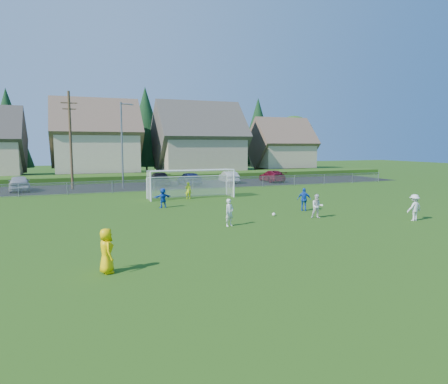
{
  "coord_description": "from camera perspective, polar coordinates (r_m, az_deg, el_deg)",
  "views": [
    {
      "loc": [
        -9.71,
        -17.06,
        4.58
      ],
      "look_at": [
        0.0,
        8.0,
        1.4
      ],
      "focal_mm": 32.0,
      "sensor_mm": 36.0,
      "label": 1
    }
  ],
  "objects": [
    {
      "name": "chainlink_fence",
      "position": [
        40.45,
        -7.18,
        1.09
      ],
      "size": [
        52.06,
        0.06,
        1.2
      ],
      "color": "gray",
      "rests_on": "ground"
    },
    {
      "name": "soccer_ball",
      "position": [
        26.04,
        7.12,
        -3.19
      ],
      "size": [
        0.22,
        0.22,
        0.22
      ],
      "primitive_type": "sphere",
      "color": "white",
      "rests_on": "ground"
    },
    {
      "name": "soccer_goal",
      "position": [
        34.63,
        -4.82,
        1.83
      ],
      "size": [
        7.42,
        1.9,
        2.5
      ],
      "color": "white",
      "rests_on": "ground"
    },
    {
      "name": "goalkeeper",
      "position": [
        34.1,
        -5.14,
        0.21
      ],
      "size": [
        0.6,
        0.49,
        1.42
      ],
      "primitive_type": "imported",
      "rotation": [
        0.0,
        0.0,
        2.82
      ],
      "color": "#D0EB1B",
      "rests_on": "ground"
    },
    {
      "name": "asphalt_lot",
      "position": [
        45.84,
        -8.84,
        0.94
      ],
      "size": [
        60.0,
        60.0,
        0.0
      ],
      "primitive_type": "plane",
      "color": "black",
      "rests_on": "ground"
    },
    {
      "name": "tree_row",
      "position": [
        66.71,
        -12.02,
        8.6
      ],
      "size": [
        65.98,
        12.36,
        13.8
      ],
      "color": "#382616",
      "rests_on": "ground"
    },
    {
      "name": "player_blue_b",
      "position": [
        29.54,
        -8.72,
        -0.83
      ],
      "size": [
        1.41,
        0.7,
        1.45
      ],
      "primitive_type": "imported",
      "rotation": [
        0.0,
        0.0,
        3.35
      ],
      "color": "blue",
      "rests_on": "ground"
    },
    {
      "name": "referee",
      "position": [
        15.01,
        -16.46,
        -8.06
      ],
      "size": [
        0.64,
        0.87,
        1.63
      ],
      "primitive_type": "imported",
      "rotation": [
        0.0,
        0.0,
        1.74
      ],
      "color": "yellow",
      "rests_on": "ground"
    },
    {
      "name": "houses_row",
      "position": [
        60.72,
        -10.19,
        9.24
      ],
      "size": [
        53.9,
        11.45,
        13.27
      ],
      "color": "tan",
      "rests_on": "ground"
    },
    {
      "name": "car_d",
      "position": [
        45.76,
        -9.25,
        1.87
      ],
      "size": [
        2.54,
        5.36,
        1.51
      ],
      "primitive_type": "imported",
      "rotation": [
        0.0,
        0.0,
        3.06
      ],
      "color": "black",
      "rests_on": "ground"
    },
    {
      "name": "car_e",
      "position": [
        45.41,
        -4.97,
        1.91
      ],
      "size": [
        2.02,
        4.6,
        1.54
      ],
      "primitive_type": "imported",
      "rotation": [
        0.0,
        0.0,
        3.19
      ],
      "color": "#151E4B",
      "rests_on": "ground"
    },
    {
      "name": "player_white_a",
      "position": [
        22.58,
        0.77,
        -2.95
      ],
      "size": [
        0.66,
        0.56,
        1.55
      ],
      "primitive_type": "imported",
      "rotation": [
        0.0,
        0.0,
        0.39
      ],
      "color": "white",
      "rests_on": "ground"
    },
    {
      "name": "grass_embankment",
      "position": [
        53.13,
        -10.59,
        2.12
      ],
      "size": [
        70.0,
        6.0,
        0.8
      ],
      "primitive_type": "cube",
      "color": "#1E420F",
      "rests_on": "ground"
    },
    {
      "name": "car_a",
      "position": [
        44.55,
        -27.21,
        1.14
      ],
      "size": [
        2.42,
        4.89,
        1.6
      ],
      "primitive_type": "imported",
      "rotation": [
        0.0,
        0.0,
        3.26
      ],
      "color": "#ABADB3",
      "rests_on": "ground"
    },
    {
      "name": "player_blue_a",
      "position": [
        28.36,
        11.38,
        -1.04
      ],
      "size": [
        0.99,
        0.87,
        1.6
      ],
      "primitive_type": "imported",
      "rotation": [
        0.0,
        0.0,
        2.52
      ],
      "color": "blue",
      "rests_on": "ground"
    },
    {
      "name": "utility_pole",
      "position": [
        44.07,
        -21.07,
        7.04
      ],
      "size": [
        1.6,
        0.26,
        10.0
      ],
      "color": "#473321",
      "rests_on": "ground"
    },
    {
      "name": "car_f",
      "position": [
        48.32,
        0.68,
        2.14
      ],
      "size": [
        1.87,
        4.35,
        1.39
      ],
      "primitive_type": "imported",
      "rotation": [
        0.0,
        0.0,
        3.05
      ],
      "color": "#B7B7B7",
      "rests_on": "ground"
    },
    {
      "name": "streetlight",
      "position": [
        43.39,
        -14.31,
        6.88
      ],
      "size": [
        1.38,
        0.18,
        9.0
      ],
      "color": "slate",
      "rests_on": "ground"
    },
    {
      "name": "player_white_b",
      "position": [
        25.71,
        13.16,
        -1.99
      ],
      "size": [
        0.9,
        0.82,
        1.51
      ],
      "primitive_type": "imported",
      "rotation": [
        0.0,
        0.0,
        -0.42
      ],
      "color": "white",
      "rests_on": "ground"
    },
    {
      "name": "ground",
      "position": [
        20.16,
        8.29,
        -6.46
      ],
      "size": [
        160.0,
        160.0,
        0.0
      ],
      "primitive_type": "plane",
      "color": "#193D0C",
      "rests_on": "ground"
    },
    {
      "name": "car_g",
      "position": [
        50.15,
        6.87,
        2.27
      ],
      "size": [
        2.3,
        4.98,
        1.41
      ],
      "primitive_type": "imported",
      "rotation": [
        0.0,
        0.0,
        3.07
      ],
      "color": "maroon",
      "rests_on": "ground"
    },
    {
      "name": "player_white_c",
      "position": [
        26.8,
        25.54,
        -2.01
      ],
      "size": [
        1.08,
        0.66,
        1.61
      ],
      "primitive_type": "imported",
      "rotation": [
        0.0,
        0.0,
        3.2
      ],
      "color": "white",
      "rests_on": "ground"
    }
  ]
}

